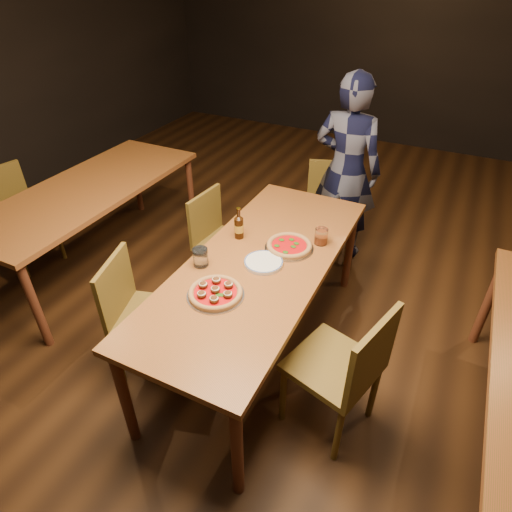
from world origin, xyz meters
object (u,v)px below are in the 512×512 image
at_px(plate_stack, 264,263).
at_px(diner, 346,170).
at_px(table_main, 260,270).
at_px(chair_main_nw, 150,316).
at_px(chair_main_e, 333,364).
at_px(chair_nbr_left, 21,218).
at_px(chair_main_sw, 226,243).
at_px(pizza_meatball, 215,292).
at_px(water_glass, 201,257).
at_px(amber_glass, 321,236).
at_px(pizza_margherita, 289,246).
at_px(table_left, 88,195).
at_px(chair_end, 329,212).
at_px(beer_bottle, 239,227).

relative_size(plate_stack, diner, 0.15).
xyz_separation_m(table_main, chair_main_nw, (-0.55, -0.44, -0.24)).
relative_size(chair_main_e, plate_stack, 3.97).
bearing_deg(chair_nbr_left, chair_main_sw, -64.84).
bearing_deg(chair_main_sw, pizza_meatball, -147.92).
relative_size(pizza_meatball, diner, 0.20).
bearing_deg(water_glass, chair_main_sw, 109.10).
distance_m(chair_nbr_left, amber_glass, 2.60).
relative_size(pizza_margherita, diner, 0.19).
bearing_deg(diner, table_left, 35.91).
xyz_separation_m(table_left, chair_nbr_left, (-0.58, -0.26, -0.23)).
distance_m(table_main, pizza_meatball, 0.41).
bearing_deg(pizza_margherita, water_glass, -135.75).
height_order(chair_main_nw, plate_stack, chair_main_nw).
distance_m(chair_main_nw, plate_stack, 0.79).
xyz_separation_m(chair_end, plate_stack, (-0.01, -1.33, 0.32)).
bearing_deg(chair_end, diner, 42.26).
distance_m(chair_main_e, chair_end, 1.74).
height_order(table_main, chair_main_sw, chair_main_sw).
xyz_separation_m(chair_end, pizza_margherita, (0.07, -1.11, 0.33)).
distance_m(table_main, chair_nbr_left, 2.30).
bearing_deg(chair_main_sw, amber_glass, -95.61).
xyz_separation_m(chair_main_e, amber_glass, (-0.34, 0.68, 0.34)).
bearing_deg(table_left, chair_nbr_left, -156.13).
xyz_separation_m(pizza_meatball, water_glass, (-0.22, 0.21, 0.04)).
relative_size(chair_main_sw, plate_stack, 3.62).
relative_size(chair_nbr_left, pizza_meatball, 2.82).
xyz_separation_m(chair_main_nw, amber_glass, (0.82, 0.79, 0.37)).
height_order(amber_glass, diner, diner).
distance_m(chair_main_nw, pizza_meatball, 0.58).
bearing_deg(table_left, amber_glass, 1.59).
relative_size(chair_end, pizza_meatball, 2.76).
relative_size(table_left, pizza_meatball, 6.30).
relative_size(chair_end, diner, 0.55).
bearing_deg(table_left, chair_main_e, -15.22).
distance_m(chair_main_sw, beer_bottle, 0.60).
distance_m(chair_main_e, amber_glass, 0.83).
bearing_deg(water_glass, chair_nbr_left, 173.34).
relative_size(chair_main_nw, beer_bottle, 4.06).
bearing_deg(plate_stack, beer_bottle, 143.92).
bearing_deg(chair_end, table_main, -111.22).
bearing_deg(beer_bottle, water_glass, -99.31).
bearing_deg(amber_glass, water_glass, -136.18).
distance_m(chair_nbr_left, water_glass, 2.03).
height_order(pizza_margherita, plate_stack, pizza_margherita).
height_order(table_main, pizza_margherita, pizza_margherita).
bearing_deg(amber_glass, beer_bottle, -161.22).
relative_size(chair_main_nw, chair_main_e, 0.94).
distance_m(plate_stack, diner, 1.46).
bearing_deg(plate_stack, diner, 86.98).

